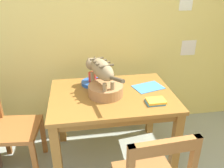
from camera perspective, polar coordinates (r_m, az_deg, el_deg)
The scene contains 9 objects.
wall_rear at distance 2.58m, azimuth -4.43°, elevation 14.60°, with size 5.03×0.11×2.50m.
dining_table at distance 2.17m, azimuth -0.00°, elevation -4.72°, with size 1.12×0.80×0.74m.
cat at distance 2.05m, azimuth -2.86°, elevation 3.52°, with size 0.26×0.64×0.32m.
saucer_bowl at distance 2.31m, azimuth -4.80°, elevation 0.31°, with size 0.22×0.22×0.03m, color blue.
coffee_mug at distance 2.28m, azimuth -4.76°, elevation 1.74°, with size 0.12×0.08×0.09m.
magazine at distance 2.27m, azimuth 8.86°, elevation -0.76°, with size 0.27×0.19×0.01m, color #4289D1.
book_stack at distance 2.00m, azimuth 10.64°, elevation -4.21°, with size 0.16×0.12×0.03m.
wicker_basket at distance 2.08m, azimuth -1.55°, elevation -1.47°, with size 0.31×0.31×0.10m.
wooden_chair_near at distance 2.36m, azimuth -23.68°, elevation -9.79°, with size 0.46×0.46×0.94m.
Camera 1 is at (-0.21, -0.57, 1.74)m, focal length 37.27 mm.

